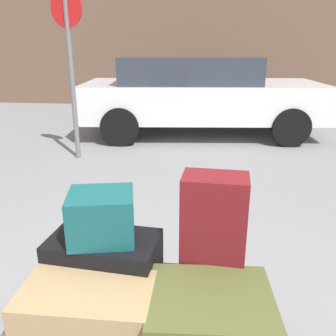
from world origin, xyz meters
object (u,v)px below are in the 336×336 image
(duffel_bag_black_center, at_px, (105,262))
(suitcase_olive_stacked_top, at_px, (210,314))
(suitcase_tan_rear_right, at_px, (87,308))
(no_parking_sign, at_px, (70,58))
(suitcase_maroon_front_right, at_px, (213,235))
(bollard_kerb_near, at_px, (309,112))
(luggage_cart, at_px, (144,320))
(parked_car, at_px, (199,93))
(duffel_bag_teal_topmost_pile, at_px, (102,216))

(duffel_bag_black_center, xyz_separation_m, suitcase_olive_stacked_top, (0.57, -0.30, -0.04))
(suitcase_tan_rear_right, bearing_deg, no_parking_sign, 110.00)
(suitcase_maroon_front_right, relative_size, bollard_kerb_near, 1.04)
(luggage_cart, height_order, suitcase_olive_stacked_top, suitcase_olive_stacked_top)
(parked_car, xyz_separation_m, bollard_kerb_near, (2.26, 0.82, -0.44))
(duffel_bag_teal_topmost_pile, relative_size, bollard_kerb_near, 0.52)
(suitcase_olive_stacked_top, height_order, suitcase_maroon_front_right, suitcase_maroon_front_right)
(duffel_bag_teal_topmost_pile, bearing_deg, parked_car, 73.99)
(parked_car, height_order, no_parking_sign, no_parking_sign)
(luggage_cart, height_order, suitcase_maroon_front_right, suitcase_maroon_front_right)
(suitcase_tan_rear_right, bearing_deg, parked_car, 85.57)
(duffel_bag_black_center, bearing_deg, no_parking_sign, 117.99)
(suitcase_maroon_front_right, bearing_deg, no_parking_sign, 124.56)
(no_parking_sign, bearing_deg, suitcase_tan_rear_right, -69.80)
(luggage_cart, height_order, bollard_kerb_near, bollard_kerb_near)
(suitcase_tan_rear_right, bearing_deg, duffel_bag_black_center, 89.95)
(suitcase_olive_stacked_top, xyz_separation_m, bollard_kerb_near, (2.08, 6.21, -0.13))
(suitcase_tan_rear_right, xyz_separation_m, parked_car, (0.40, 5.41, 0.31))
(duffel_bag_teal_topmost_pile, distance_m, bollard_kerb_near, 6.50)
(bollard_kerb_near, distance_m, no_parking_sign, 4.88)
(parked_car, relative_size, bollard_kerb_near, 6.98)
(suitcase_olive_stacked_top, relative_size, suitcase_tan_rear_right, 0.92)
(suitcase_maroon_front_right, xyz_separation_m, duffel_bag_teal_topmost_pile, (-0.58, -0.04, 0.10))
(suitcase_olive_stacked_top, xyz_separation_m, no_parking_sign, (-1.93, 3.66, 1.00))
(suitcase_olive_stacked_top, height_order, parked_car, parked_car)
(parked_car, xyz_separation_m, no_parking_sign, (-1.75, -1.72, 0.68))
(luggage_cart, relative_size, duffel_bag_teal_topmost_pile, 3.82)
(suitcase_maroon_front_right, bearing_deg, suitcase_olive_stacked_top, -87.47)
(suitcase_tan_rear_right, xyz_separation_m, no_parking_sign, (-1.35, 3.68, 0.99))
(suitcase_maroon_front_right, bearing_deg, duffel_bag_black_center, -171.69)
(luggage_cart, relative_size, suitcase_maroon_front_right, 1.93)
(suitcase_maroon_front_right, distance_m, duffel_bag_teal_topmost_pile, 0.59)
(duffel_bag_teal_topmost_pile, xyz_separation_m, no_parking_sign, (-1.35, 3.37, 0.67))
(duffel_bag_black_center, xyz_separation_m, suitcase_maroon_front_right, (0.58, 0.04, 0.18))
(duffel_bag_black_center, distance_m, suitcase_olive_stacked_top, 0.65)
(suitcase_olive_stacked_top, distance_m, parked_car, 5.40)
(duffel_bag_black_center, height_order, suitcase_olive_stacked_top, duffel_bag_black_center)
(luggage_cart, bearing_deg, duffel_bag_black_center, 145.12)
(luggage_cart, distance_m, no_parking_sign, 4.05)
(suitcase_maroon_front_right, relative_size, parked_car, 0.15)
(suitcase_olive_stacked_top, height_order, no_parking_sign, no_parking_sign)
(duffel_bag_black_center, relative_size, duffel_bag_teal_topmost_pile, 1.75)
(suitcase_maroon_front_right, xyz_separation_m, parked_car, (-0.18, 5.05, 0.09))
(suitcase_olive_stacked_top, height_order, duffel_bag_teal_topmost_pile, duffel_bag_teal_topmost_pile)
(duffel_bag_teal_topmost_pile, distance_m, parked_car, 5.11)
(luggage_cart, xyz_separation_m, suitcase_maroon_front_right, (0.34, 0.21, 0.40))
(duffel_bag_black_center, distance_m, suitcase_maroon_front_right, 0.61)
(parked_car, height_order, bollard_kerb_near, parked_car)
(suitcase_tan_rear_right, xyz_separation_m, duffel_bag_teal_topmost_pile, (-0.00, 0.32, 0.32))
(bollard_kerb_near, bearing_deg, suitcase_maroon_front_right, -109.42)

